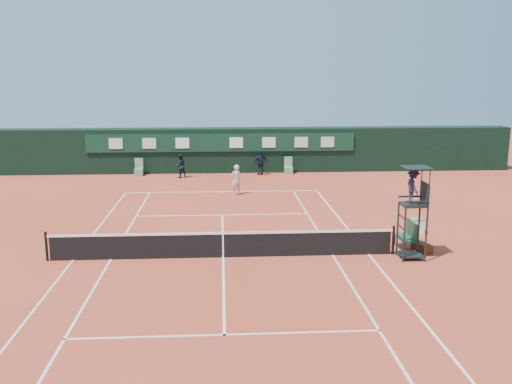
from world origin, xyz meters
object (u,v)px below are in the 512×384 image
umpire_chair (414,193)px  player_bench (408,234)px  cooler (416,225)px  tennis_net (223,244)px  player (236,180)px

umpire_chair → player_bench: bearing=76.3°
player_bench → cooler: player_bench is taller
tennis_net → cooler: size_ratio=20.00×
umpire_chair → player_bench: size_ratio=2.85×
player_bench → player: (-6.38, 10.45, 0.25)m
umpire_chair → player_bench: umpire_chair is taller
player_bench → cooler: size_ratio=1.86×
tennis_net → umpire_chair: (6.89, -0.55, 1.95)m
tennis_net → player_bench: 7.20m
player → umpire_chair: bearing=87.6°
tennis_net → player: (0.80, 11.06, 0.34)m
tennis_net → player_bench: bearing=4.9°
player_bench → cooler: 2.46m
tennis_net → player: player is taller
umpire_chair → cooler: umpire_chair is taller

